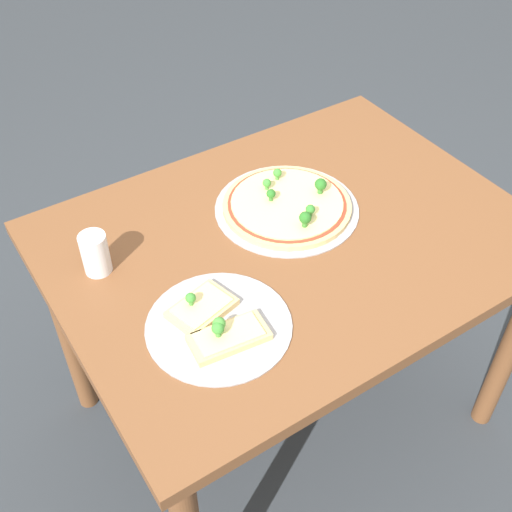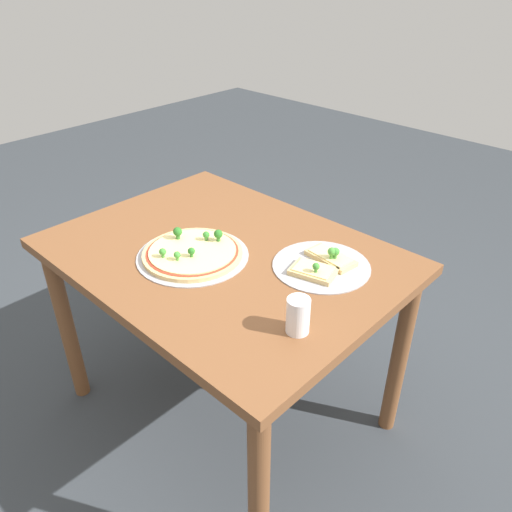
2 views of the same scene
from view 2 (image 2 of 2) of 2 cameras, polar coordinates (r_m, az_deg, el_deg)
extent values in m
plane|color=#33383D|center=(2.18, -3.09, -16.82)|extent=(8.00, 8.00, 0.00)
cube|color=brown|center=(1.70, -3.80, 0.03)|extent=(1.16, 0.87, 0.04)
cylinder|color=brown|center=(1.92, 16.07, -11.01)|extent=(0.06, 0.06, 0.72)
cylinder|color=brown|center=(2.44, -5.47, 0.20)|extent=(0.06, 0.06, 0.72)
cylinder|color=brown|center=(1.50, 0.32, -25.73)|extent=(0.06, 0.06, 0.72)
cylinder|color=brown|center=(2.12, -20.84, -7.48)|extent=(0.06, 0.06, 0.72)
cylinder|color=#A3A3A8|center=(1.67, -7.23, 0.04)|extent=(0.37, 0.37, 0.00)
cylinder|color=#DBB775|center=(1.66, -7.25, 0.30)|extent=(0.33, 0.33, 0.01)
cylinder|color=#B73823|center=(1.66, -7.27, 0.54)|extent=(0.30, 0.30, 0.00)
cylinder|color=#F4DB8E|center=(1.66, -7.28, 0.63)|extent=(0.29, 0.29, 0.00)
sphere|color=#286B23|center=(1.69, -4.34, 2.53)|extent=(0.03, 0.03, 0.03)
cylinder|color=#37742D|center=(1.70, -4.31, 1.94)|extent=(0.01, 0.01, 0.01)
sphere|color=#337A2D|center=(1.70, -5.72, 2.44)|extent=(0.02, 0.02, 0.02)
cylinder|color=#3F8136|center=(1.71, -5.69, 1.99)|extent=(0.01, 0.01, 0.01)
sphere|color=#3D8933|center=(1.60, -9.00, 0.14)|extent=(0.02, 0.02, 0.02)
cylinder|color=#488E3A|center=(1.61, -8.96, -0.31)|extent=(0.01, 0.01, 0.01)
sphere|color=#286B23|center=(1.61, -7.40, 0.56)|extent=(0.02, 0.02, 0.02)
cylinder|color=#37742D|center=(1.62, -7.36, 0.09)|extent=(0.01, 0.01, 0.01)
sphere|color=#286B23|center=(1.71, -8.96, 2.77)|extent=(0.03, 0.03, 0.03)
cylinder|color=#37742D|center=(1.72, -8.90, 2.17)|extent=(0.01, 0.01, 0.01)
sphere|color=#3D8933|center=(1.62, -10.62, 0.48)|extent=(0.02, 0.02, 0.02)
cylinder|color=#488E3A|center=(1.63, -10.57, 0.03)|extent=(0.01, 0.01, 0.01)
cylinder|color=#A3A3A8|center=(1.61, 7.47, -1.13)|extent=(0.32, 0.32, 0.00)
cube|color=#DBB775|center=(1.64, 8.54, -0.23)|extent=(0.17, 0.10, 0.02)
cube|color=#F4DB8E|center=(1.64, 8.57, 0.07)|extent=(0.15, 0.08, 0.00)
sphere|color=#3D8933|center=(1.61, 9.06, 0.48)|extent=(0.03, 0.03, 0.03)
cylinder|color=#488E3A|center=(1.62, 9.01, -0.05)|extent=(0.01, 0.01, 0.01)
sphere|color=#479338|center=(1.60, 8.67, 0.49)|extent=(0.03, 0.03, 0.03)
cylinder|color=#51973E|center=(1.61, 8.62, -0.06)|extent=(0.01, 0.01, 0.01)
cube|color=#DBB775|center=(1.57, 6.59, -1.74)|extent=(0.16, 0.13, 0.02)
cube|color=#F4DB8E|center=(1.56, 6.61, -1.43)|extent=(0.13, 0.11, 0.00)
sphere|color=#3D8933|center=(1.53, 6.88, -1.19)|extent=(0.02, 0.02, 0.02)
cylinder|color=#488E3A|center=(1.54, 6.85, -1.65)|extent=(0.01, 0.01, 0.01)
cylinder|color=white|center=(1.32, 4.83, -6.80)|extent=(0.06, 0.06, 0.10)
camera|label=1|loc=(1.95, 39.20, 31.22)|focal=45.00mm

